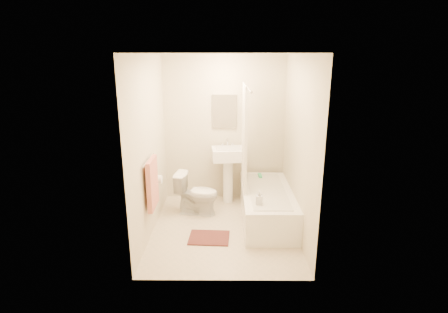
{
  "coord_description": "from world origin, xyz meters",
  "views": [
    {
      "loc": [
        0.03,
        -4.51,
        2.37
      ],
      "look_at": [
        0.0,
        0.25,
        1.0
      ],
      "focal_mm": 28.0,
      "sensor_mm": 36.0,
      "label": 1
    }
  ],
  "objects_px": {
    "sink": "(228,173)",
    "bath_mat": "(209,238)",
    "soap_bottle": "(259,198)",
    "bathtub": "(267,205)",
    "toilet": "(197,194)"
  },
  "relations": [
    {
      "from": "toilet",
      "to": "bathtub",
      "type": "height_order",
      "value": "toilet"
    },
    {
      "from": "toilet",
      "to": "soap_bottle",
      "type": "height_order",
      "value": "soap_bottle"
    },
    {
      "from": "sink",
      "to": "bath_mat",
      "type": "xyz_separation_m",
      "value": [
        -0.26,
        -1.23,
        -0.5
      ]
    },
    {
      "from": "toilet",
      "to": "bathtub",
      "type": "relative_size",
      "value": 0.4
    },
    {
      "from": "bath_mat",
      "to": "sink",
      "type": "bearing_deg",
      "value": 77.92
    },
    {
      "from": "sink",
      "to": "bathtub",
      "type": "xyz_separation_m",
      "value": [
        0.57,
        -0.65,
        -0.28
      ]
    },
    {
      "from": "sink",
      "to": "bathtub",
      "type": "bearing_deg",
      "value": -54.35
    },
    {
      "from": "toilet",
      "to": "soap_bottle",
      "type": "relative_size",
      "value": 3.35
    },
    {
      "from": "sink",
      "to": "bathtub",
      "type": "height_order",
      "value": "sink"
    },
    {
      "from": "sink",
      "to": "bathtub",
      "type": "distance_m",
      "value": 0.91
    },
    {
      "from": "bathtub",
      "to": "soap_bottle",
      "type": "xyz_separation_m",
      "value": [
        -0.17,
        -0.52,
        0.33
      ]
    },
    {
      "from": "sink",
      "to": "soap_bottle",
      "type": "relative_size",
      "value": 5.19
    },
    {
      "from": "bathtub",
      "to": "bath_mat",
      "type": "xyz_separation_m",
      "value": [
        -0.84,
        -0.58,
        -0.22
      ]
    },
    {
      "from": "sink",
      "to": "bath_mat",
      "type": "bearing_deg",
      "value": -107.8
    },
    {
      "from": "toilet",
      "to": "soap_bottle",
      "type": "distance_m",
      "value": 1.18
    }
  ]
}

